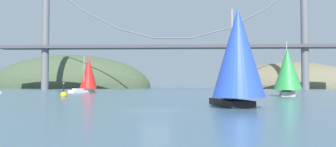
{
  "coord_description": "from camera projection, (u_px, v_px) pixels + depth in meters",
  "views": [
    {
      "loc": [
        1.87,
        -25.34,
        2.17
      ],
      "look_at": [
        0.0,
        31.81,
        4.11
      ],
      "focal_mm": 33.04,
      "sensor_mm": 36.0,
      "label": 1
    }
  ],
  "objects": [
    {
      "name": "ground_plane",
      "position": [
        155.0,
        110.0,
        25.3
      ],
      "size": [
        360.0,
        360.0,
        0.0
      ],
      "primitive_type": "plane",
      "color": "#426075"
    },
    {
      "name": "suspension_bridge",
      "position": [
        173.0,
        41.0,
        120.83
      ],
      "size": [
        137.59,
        6.0,
        43.22
      ],
      "color": "slate",
      "rests_on": "ground_plane"
    },
    {
      "name": "sailboat_green_sail",
      "position": [
        287.0,
        71.0,
        54.07
      ],
      "size": [
        5.86,
        8.89,
        9.83
      ],
      "color": "#B7B2A8",
      "rests_on": "ground_plane"
    },
    {
      "name": "channel_buoy",
      "position": [
        64.0,
        95.0,
        51.88
      ],
      "size": [
        1.1,
        1.1,
        2.64
      ],
      "color": "gold",
      "rests_on": "ground_plane"
    },
    {
      "name": "headland_left",
      "position": [
        70.0,
        88.0,
        161.95
      ],
      "size": [
        85.15,
        44.0,
        34.73
      ],
      "primitive_type": "ellipsoid",
      "color": "#425138",
      "rests_on": "ground_plane"
    },
    {
      "name": "headland_right",
      "position": [
        292.0,
        88.0,
        158.19
      ],
      "size": [
        70.73,
        44.0,
        26.74
      ],
      "primitive_type": "ellipsoid",
      "color": "#6B664C",
      "rests_on": "ground_plane"
    },
    {
      "name": "sailboat_blue_spinnaker",
      "position": [
        238.0,
        55.0,
        28.54
      ],
      "size": [
        5.52,
        8.91,
        9.47
      ],
      "color": "black",
      "rests_on": "ground_plane"
    },
    {
      "name": "sailboat_red_spinnaker",
      "position": [
        88.0,
        74.0,
        78.78
      ],
      "size": [
        6.32,
        8.99,
        9.26
      ],
      "color": "white",
      "rests_on": "ground_plane"
    }
  ]
}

